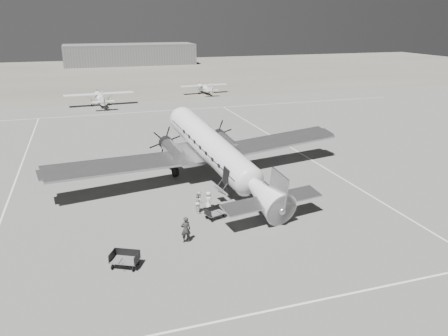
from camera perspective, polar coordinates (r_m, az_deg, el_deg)
ground at (r=36.60m, az=1.17°, el=-4.62°), size 260.00×260.00×0.00m
taxi_line_near at (r=25.46m, az=11.92°, el=-16.61°), size 60.00×0.15×0.01m
taxi_line_right at (r=41.80m, az=16.94°, el=-2.40°), size 0.15×80.00×0.01m
taxi_line_left at (r=44.74m, az=-25.79°, el=-2.10°), size 0.15×60.00×0.01m
taxi_line_horizon at (r=73.99m, az=-9.02°, el=7.33°), size 90.00×0.15×0.01m
grass_infield at (r=128.01m, az=-13.09°, el=11.93°), size 260.00×90.00×0.01m
hangar_main at (r=152.96m, az=-12.18°, el=14.31°), size 42.00×14.00×6.60m
dc3_airliner at (r=39.89m, az=-0.88°, el=1.83°), size 33.70×26.26×5.78m
light_plane_left at (r=80.23m, az=-15.88°, el=8.65°), size 12.68×10.56×2.50m
light_plane_right at (r=90.28m, az=-2.53°, el=10.27°), size 10.40×8.69×2.04m
baggage_cart_near at (r=33.79m, az=-1.15°, el=-5.90°), size 1.84×1.57×0.88m
baggage_cart_far at (r=28.24m, az=-12.83°, el=-11.61°), size 2.16×1.94×1.01m
ground_crew at (r=30.29m, az=-5.02°, el=-8.00°), size 0.70×0.47×1.90m
ramp_agent at (r=34.70m, az=-3.28°, el=-4.46°), size 0.71×0.89×1.74m
passenger at (r=35.35m, az=-2.05°, el=-4.23°), size 0.64×0.81×1.46m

